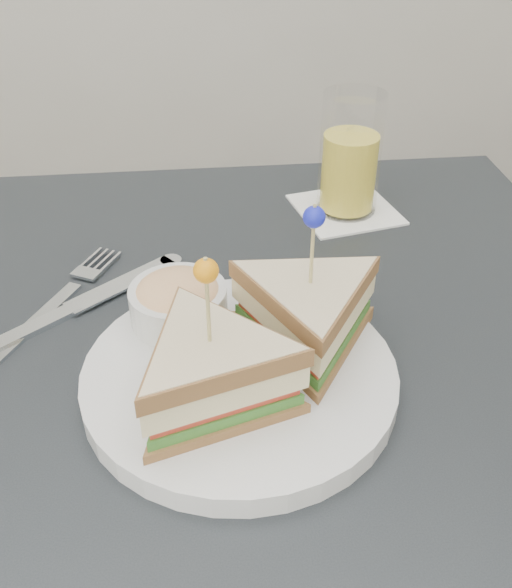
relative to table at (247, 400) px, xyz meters
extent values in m
cube|color=black|center=(0.00, 0.00, 0.06)|extent=(0.80, 0.80, 0.03)
cylinder|color=black|center=(-0.35, 0.35, -0.31)|extent=(0.04, 0.04, 0.72)
cylinder|color=black|center=(0.35, 0.35, -0.31)|extent=(0.04, 0.04, 0.72)
cylinder|color=silver|center=(-0.01, -0.06, 0.08)|extent=(0.33, 0.33, 0.02)
cylinder|color=silver|center=(-0.01, -0.06, 0.09)|extent=(0.33, 0.33, 0.01)
cylinder|color=tan|center=(-0.04, -0.10, 0.20)|extent=(0.00, 0.00, 0.09)
sphere|color=orange|center=(-0.04, -0.10, 0.23)|extent=(0.02, 0.02, 0.02)
cylinder|color=tan|center=(0.05, -0.03, 0.20)|extent=(0.00, 0.00, 0.09)
sphere|color=#171EAD|center=(0.05, -0.03, 0.23)|extent=(0.02, 0.02, 0.02)
cylinder|color=silver|center=(-0.06, 0.02, 0.11)|extent=(0.11, 0.11, 0.04)
ellipsoid|color=#E0B772|center=(-0.06, 0.02, 0.13)|extent=(0.10, 0.10, 0.04)
cube|color=silver|center=(-0.21, 0.05, 0.08)|extent=(0.07, 0.12, 0.00)
cube|color=silver|center=(-0.17, 0.13, 0.08)|extent=(0.04, 0.03, 0.00)
cube|color=silver|center=(-0.21, 0.04, 0.08)|extent=(0.10, 0.08, 0.01)
cube|color=silver|center=(-0.12, 0.11, 0.08)|extent=(0.12, 0.10, 0.00)
cylinder|color=silver|center=(-0.07, 0.15, 0.08)|extent=(0.03, 0.03, 0.00)
cube|color=white|center=(0.15, 0.25, 0.08)|extent=(0.14, 0.14, 0.00)
cylinder|color=yellow|center=(0.15, 0.25, 0.13)|extent=(0.08, 0.08, 0.10)
cylinder|color=white|center=(0.15, 0.25, 0.15)|extent=(0.09, 0.09, 0.15)
cube|color=white|center=(0.16, 0.26, 0.17)|extent=(0.03, 0.03, 0.02)
cube|color=white|center=(0.14, 0.24, 0.17)|extent=(0.02, 0.02, 0.02)
camera|label=1|loc=(-0.04, -0.48, 0.48)|focal=40.00mm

